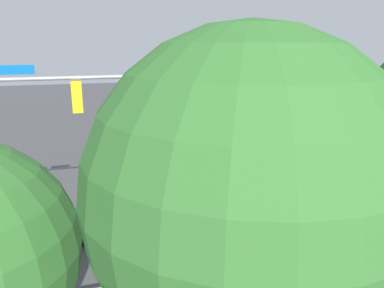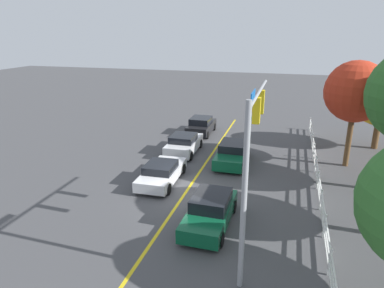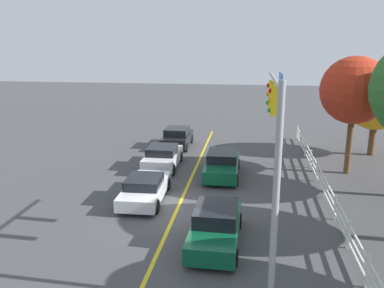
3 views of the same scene
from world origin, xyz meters
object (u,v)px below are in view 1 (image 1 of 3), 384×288
Objects in this scene: car_2 at (181,177)px; car_4 at (346,156)px; tree_4 at (247,191)px; car_0 at (271,165)px; car_3 at (115,216)px; car_1 at (289,190)px.

car_2 is 1.15× the size of car_4.
car_4 reaches higher than car_2.
car_2 is 14.73m from tree_4.
car_0 is at bearing -179.62° from car_4.
car_0 is 5.26m from car_4.
car_0 is at bearing -120.62° from tree_4.
tree_4 reaches higher than car_2.
car_3 is 1.12× the size of car_4.
tree_4 is (13.51, 13.96, 4.67)m from car_4.
car_1 is 5.62m from car_2.
tree_4 is at bearing 54.28° from car_1.
tree_4 reaches higher than car_4.
tree_4 reaches higher than car_1.
car_1 is 8.26m from car_3.
car_0 is 0.92× the size of car_2.
car_4 is at bearing -134.07° from tree_4.
car_0 is at bearing 1.24° from car_2.
car_3 is at bearing -136.88° from car_2.
car_0 is at bearing -106.56° from car_1.
car_4 is (-10.72, -0.31, 0.11)m from car_2.
car_3 is at bearing 1.92° from car_1.
car_2 is 10.72m from car_4.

